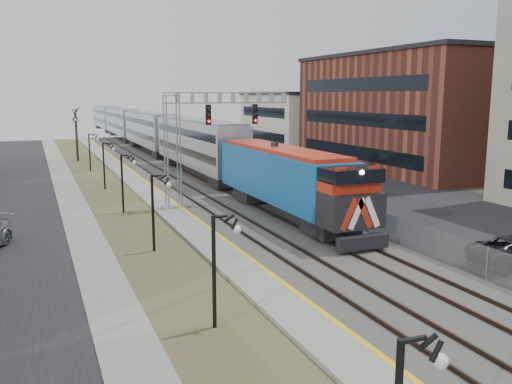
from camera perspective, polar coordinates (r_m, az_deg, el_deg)
street_west at (r=44.53m, az=-24.74°, el=-1.03°), size 7.00×120.00×0.04m
sidewalk at (r=44.54m, az=-18.96°, el=-0.61°), size 2.00×120.00×0.08m
grass_median at (r=44.80m, az=-15.14°, el=-0.36°), size 4.00×120.00×0.06m
platform at (r=45.24m, az=-11.37°, el=0.01°), size 2.00×120.00×0.24m
ballast_bed at (r=46.43m, az=-5.31°, el=0.40°), size 8.00×120.00×0.20m
parking_lot at (r=51.20m, az=7.63°, el=1.18°), size 16.00×120.00×0.04m
platform_edge at (r=45.39m, az=-10.29°, el=0.24°), size 0.24×120.00×0.01m
track_near at (r=45.87m, az=-7.70°, el=0.45°), size 1.58×120.00×0.15m
track_far at (r=46.86m, az=-3.56°, el=0.73°), size 1.58×120.00×0.15m
train at (r=79.59m, az=-11.63°, el=6.36°), size 3.00×108.65×5.33m
signal_gantry at (r=38.33m, az=-6.34°, el=6.58°), size 9.00×1.07×8.15m
lampposts at (r=28.21m, az=-10.91°, el=-2.18°), size 0.14×62.14×4.00m
fence at (r=47.70m, az=-0.50°, el=1.55°), size 0.04×120.00×1.60m
buildings_east at (r=56.10m, az=22.42°, el=7.74°), size 16.00×76.00×15.00m
car_lot_d at (r=44.24m, az=7.05°, el=0.68°), size 5.12×2.66×1.42m
car_lot_e at (r=52.48m, az=3.67°, el=2.23°), size 4.55×3.14×1.44m
car_lot_f at (r=58.22m, az=0.62°, el=3.05°), size 4.51×1.72×1.47m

